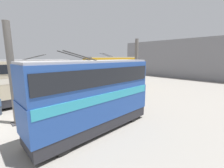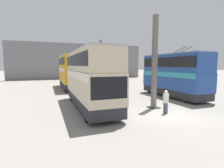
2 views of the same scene
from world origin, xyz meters
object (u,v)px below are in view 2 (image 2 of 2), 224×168
(person_by_right_row, at_px, (124,102))
(person_aisle_foreground, at_px, (166,101))
(bus_left_far, at_px, (173,73))
(oil_drum, at_px, (121,85))
(bus_right_mid, at_px, (89,75))
(bus_right_far, at_px, (69,70))

(person_by_right_row, distance_m, person_aisle_foreground, 3.19)
(bus_left_far, distance_m, oil_drum, 10.16)
(bus_left_far, xyz_separation_m, oil_drum, (9.58, 2.38, -2.41))
(bus_right_mid, height_order, person_aisle_foreground, bus_right_mid)
(bus_right_mid, height_order, person_by_right_row, bus_right_mid)
(bus_left_far, height_order, bus_right_mid, bus_left_far)
(bus_right_mid, distance_m, person_by_right_row, 3.91)
(person_by_right_row, relative_size, oil_drum, 1.97)
(oil_drum, bearing_deg, bus_left_far, -166.02)
(person_aisle_foreground, bearing_deg, bus_right_far, -4.37)
(bus_right_far, relative_size, person_by_right_row, 6.09)
(bus_right_far, distance_m, person_by_right_row, 16.69)
(bus_right_mid, xyz_separation_m, bus_right_far, (13.70, 0.00, 0.16))
(bus_right_far, xyz_separation_m, oil_drum, (-2.36, -7.97, -2.57))
(bus_left_far, xyz_separation_m, person_by_right_row, (-4.50, 8.34, -1.94))
(person_aisle_foreground, bearing_deg, bus_right_mid, 31.77)
(bus_left_far, distance_m, bus_right_mid, 10.50)
(bus_left_far, bearing_deg, person_by_right_row, 118.35)
(person_by_right_row, bearing_deg, oil_drum, 15.22)
(bus_right_mid, distance_m, oil_drum, 14.06)
(bus_left_far, relative_size, oil_drum, 10.53)
(bus_right_far, distance_m, oil_drum, 8.70)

